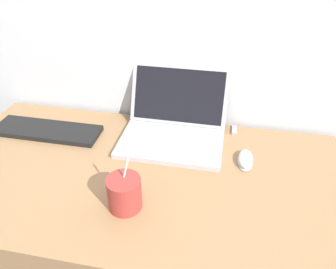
% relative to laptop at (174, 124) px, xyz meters
% --- Properties ---
extents(desk, '(1.40, 0.73, 0.74)m').
position_rel_laptop_xyz_m(desk, '(-0.08, -0.24, -0.42)').
color(desk, '#936D47').
rests_on(desk, ground_plane).
extents(laptop, '(0.39, 0.35, 0.25)m').
position_rel_laptop_xyz_m(laptop, '(0.00, 0.00, 0.00)').
color(laptop, '#ADADB2').
rests_on(laptop, desk).
extents(drink_cup, '(0.10, 0.10, 0.19)m').
position_rel_laptop_xyz_m(drink_cup, '(-0.07, -0.39, -0.00)').
color(drink_cup, '#9E332D').
rests_on(drink_cup, desk).
extents(computer_mouse, '(0.05, 0.11, 0.03)m').
position_rel_laptop_xyz_m(computer_mouse, '(0.28, -0.11, -0.04)').
color(computer_mouse, '#B2B2B7').
rests_on(computer_mouse, desk).
extents(external_keyboard, '(0.43, 0.13, 0.02)m').
position_rel_laptop_xyz_m(external_keyboard, '(-0.50, -0.08, -0.05)').
color(external_keyboard, black).
rests_on(external_keyboard, desk).
extents(usb_stick, '(0.02, 0.06, 0.01)m').
position_rel_laptop_xyz_m(usb_stick, '(0.23, 0.08, -0.05)').
color(usb_stick, '#99999E').
rests_on(usb_stick, desk).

